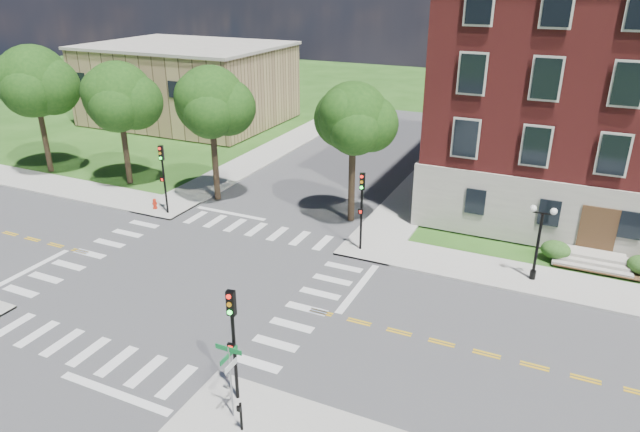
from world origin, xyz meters
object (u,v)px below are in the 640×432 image
at_px(traffic_signal_se, 233,332).
at_px(twin_lamp_west, 539,239).
at_px(street_sign_pole, 230,368).
at_px(fire_hydrant, 155,204).
at_px(traffic_signal_nw, 163,171).
at_px(push_button_post, 241,415).
at_px(traffic_signal_ne, 362,201).

xyz_separation_m(traffic_signal_se, twin_lamp_west, (9.45, 14.78, -0.66)).
height_order(twin_lamp_west, street_sign_pole, twin_lamp_west).
bearing_deg(fire_hydrant, traffic_signal_nw, -10.08).
height_order(twin_lamp_west, push_button_post, twin_lamp_west).
bearing_deg(traffic_signal_se, fire_hydrant, 138.15).
bearing_deg(traffic_signal_nw, push_button_post, -44.52).
bearing_deg(push_button_post, traffic_signal_ne, 95.20).
relative_size(traffic_signal_nw, push_button_post, 4.00).
xyz_separation_m(traffic_signal_ne, push_button_post, (1.43, -15.67, -2.39)).
height_order(traffic_signal_se, traffic_signal_nw, same).
distance_m(traffic_signal_nw, fire_hydrant, 3.02).
bearing_deg(traffic_signal_se, street_sign_pole, -66.08).
distance_m(traffic_signal_se, traffic_signal_nw, 20.15).
distance_m(traffic_signal_se, traffic_signal_ne, 14.28).
height_order(street_sign_pole, fire_hydrant, street_sign_pole).
xyz_separation_m(traffic_signal_ne, street_sign_pole, (0.77, -15.17, -0.88)).
distance_m(traffic_signal_ne, twin_lamp_west, 9.85).
bearing_deg(twin_lamp_west, traffic_signal_se, -122.58).
bearing_deg(traffic_signal_se, traffic_signal_nw, 136.20).
distance_m(push_button_post, fire_hydrant, 22.97).
bearing_deg(twin_lamp_west, traffic_signal_ne, -177.01).
distance_m(street_sign_pole, fire_hydrant, 22.23).
distance_m(traffic_signal_se, street_sign_pole, 1.32).
relative_size(traffic_signal_se, traffic_signal_ne, 1.00).
bearing_deg(twin_lamp_west, fire_hydrant, -178.62).
height_order(twin_lamp_west, fire_hydrant, twin_lamp_west).
height_order(traffic_signal_se, push_button_post, traffic_signal_se).
distance_m(traffic_signal_se, push_button_post, 2.96).
bearing_deg(fire_hydrant, traffic_signal_ne, 0.36).
bearing_deg(twin_lamp_west, traffic_signal_nw, -178.00).
height_order(traffic_signal_se, twin_lamp_west, traffic_signal_se).
xyz_separation_m(traffic_signal_se, traffic_signal_ne, (-0.37, 14.27, 0.00)).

